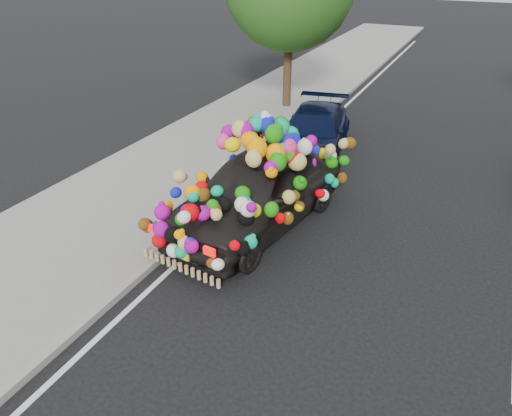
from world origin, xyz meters
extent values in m
plane|color=black|center=(0.00, 0.00, 0.00)|extent=(100.00, 100.00, 0.00)
cube|color=gray|center=(-4.30, 0.00, 0.06)|extent=(4.00, 60.00, 0.12)
cube|color=gray|center=(-2.35, 0.00, 0.07)|extent=(0.15, 60.00, 0.13)
cylinder|color=#332114|center=(-3.80, 9.50, 1.36)|extent=(0.28, 0.28, 2.73)
imported|color=black|center=(-1.29, 1.78, 0.78)|extent=(2.55, 4.80, 1.56)
cube|color=red|center=(-2.28, -0.40, 0.78)|extent=(0.23, 0.09, 0.14)
cube|color=red|center=(-1.05, -0.60, 0.78)|extent=(0.23, 0.09, 0.14)
cube|color=yellow|center=(-1.67, -0.51, 0.48)|extent=(0.34, 0.09, 0.12)
imported|color=black|center=(-1.58, 5.93, 0.60)|extent=(2.38, 4.38, 1.21)
camera|label=1|loc=(2.49, -6.34, 5.17)|focal=35.00mm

